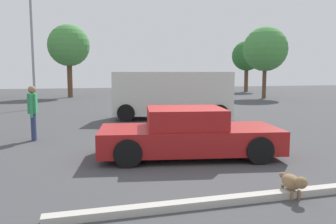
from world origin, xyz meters
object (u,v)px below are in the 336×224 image
object	(u,v)px
pedestrian	(33,108)
light_post_near	(31,22)
van_white	(173,94)
dog	(293,182)
sedan_foreground	(188,134)

from	to	relation	value
pedestrian	light_post_near	xyz separation A→B (m)	(-1.02, 9.66, 3.94)
van_white	pedestrian	bearing A→B (deg)	50.47
pedestrian	light_post_near	distance (m)	10.48
dog	light_post_near	size ratio (longest dim) A/B	0.09
dog	pedestrian	size ratio (longest dim) A/B	0.41
van_white	light_post_near	world-z (taller)	light_post_near
pedestrian	light_post_near	size ratio (longest dim) A/B	0.23
sedan_foreground	light_post_near	distance (m)	14.44
sedan_foreground	dog	world-z (taller)	sedan_foreground
sedan_foreground	van_white	world-z (taller)	van_white
van_white	light_post_near	bearing A→B (deg)	-25.25
dog	light_post_near	bearing A→B (deg)	-158.56
dog	light_post_near	distance (m)	17.60
sedan_foreground	dog	bearing A→B (deg)	-65.72
sedan_foreground	pedestrian	xyz separation A→B (m)	(-3.98, 3.17, 0.44)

